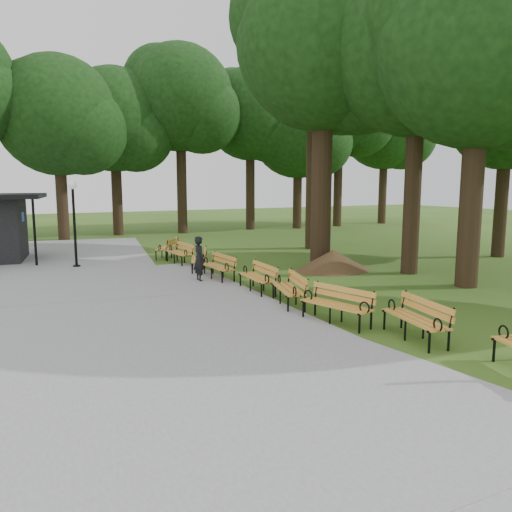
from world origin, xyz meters
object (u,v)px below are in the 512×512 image
bench_5 (257,278)px  bench_9 (167,248)px  dirt_mound (333,260)px  lawn_tree_2 (324,43)px  lawn_tree_0 (481,42)px  lawn_tree_1 (419,42)px  bench_6 (217,267)px  bench_8 (179,253)px  lamp_post (73,206)px  bench_3 (336,305)px  lawn_tree_4 (316,63)px  bench_2 (415,319)px  person (199,259)px  bench_4 (288,289)px  lawn_tree_5 (508,110)px  bench_7 (198,259)px

bench_5 → bench_9: 8.01m
dirt_mound → lawn_tree_2: 8.22m
lawn_tree_0 → lawn_tree_1: 2.66m
bench_6 → bench_8: size_ratio=1.00×
lamp_post → bench_9: (3.91, 0.88, -1.95)m
bench_3 → lawn_tree_4: bearing=133.0°
bench_6 → bench_3: bearing=0.4°
lawn_tree_0 → lawn_tree_4: bearing=84.2°
dirt_mound → lawn_tree_4: size_ratio=0.20×
bench_9 → bench_2: bearing=38.9°
lamp_post → bench_5: lamp_post is taller
person → bench_8: bearing=-9.8°
lawn_tree_2 → bench_4: bearing=-132.3°
bench_2 → bench_9: 13.67m
person → bench_5: bearing=-158.8°
bench_5 → lawn_tree_0: lawn_tree_0 is taller
lamp_post → bench_5: size_ratio=1.76×
bench_2 → bench_6: 8.06m
lamp_post → lawn_tree_0: bearing=-42.4°
dirt_mound → bench_9: 7.56m
bench_6 → bench_8: bearing=178.3°
lawn_tree_0 → lawn_tree_2: size_ratio=0.89×
bench_8 → lawn_tree_5: bearing=68.0°
bench_3 → lawn_tree_4: size_ratio=0.15×
dirt_mound → bench_4: bench_4 is taller
bench_6 → lawn_tree_4: bearing=123.1°
bench_8 → bench_5: bearing=0.6°
bench_5 → bench_8: size_ratio=1.00×
lawn_tree_0 → bench_3: bearing=-166.5°
bench_8 → bench_9: same height
bench_3 → lawn_tree_5: (12.97, 5.32, 5.94)m
bench_2 → bench_5: size_ratio=1.00×
bench_5 → dirt_mound: bearing=119.1°
lawn_tree_0 → lawn_tree_4: size_ratio=0.86×
bench_4 → lawn_tree_1: lawn_tree_1 is taller
person → lawn_tree_4: bearing=-57.5°
bench_4 → bench_8: same height
bench_2 → lawn_tree_1: size_ratio=0.17×
bench_7 → lawn_tree_5: 14.76m
bench_6 → bench_8: same height
bench_7 → bench_3: bearing=23.1°
lawn_tree_1 → bench_7: bearing=148.6°
bench_3 → lawn_tree_1: 10.74m
lamp_post → lawn_tree_5: size_ratio=0.37×
bench_5 → bench_9: same height
bench_3 → lawn_tree_2: 11.72m
lawn_tree_2 → bench_3: bearing=-122.7°
bench_5 → lawn_tree_5: size_ratio=0.21×
dirt_mound → bench_6: bench_6 is taller
bench_5 → bench_8: bearing=-172.5°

